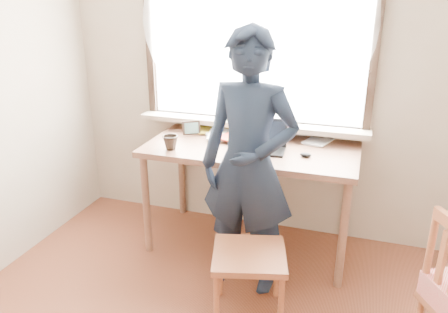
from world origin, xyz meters
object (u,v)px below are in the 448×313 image
(mug_dark, at_px, (170,142))
(work_chair, at_px, (249,262))
(laptop, at_px, (264,143))
(mug_white, at_px, (249,133))
(desk, at_px, (251,157))
(person, at_px, (249,165))

(mug_dark, xyz_separation_m, work_chair, (0.75, -0.54, -0.51))
(laptop, height_order, mug_white, laptop)
(laptop, height_order, mug_dark, laptop)
(desk, bearing_deg, person, -77.35)
(desk, height_order, mug_dark, mug_dark)
(laptop, relative_size, person, 0.19)
(desk, relative_size, work_chair, 2.96)
(mug_white, relative_size, work_chair, 0.24)
(mug_white, xyz_separation_m, person, (0.17, -0.62, -0.01))
(mug_white, bearing_deg, mug_dark, -139.15)
(desk, distance_m, mug_dark, 0.61)
(person, bearing_deg, laptop, 93.85)
(mug_dark, xyz_separation_m, person, (0.64, -0.21, -0.02))
(laptop, xyz_separation_m, mug_white, (-0.17, 0.20, -0.00))
(desk, xyz_separation_m, person, (0.10, -0.46, 0.12))
(work_chair, xyz_separation_m, person, (-0.10, 0.33, 0.50))
(work_chair, bearing_deg, laptop, 97.53)
(work_chair, bearing_deg, desk, 104.63)
(mug_white, distance_m, mug_dark, 0.63)
(laptop, distance_m, mug_dark, 0.68)
(mug_dark, bearing_deg, mug_white, 40.85)
(mug_white, height_order, mug_dark, mug_dark)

